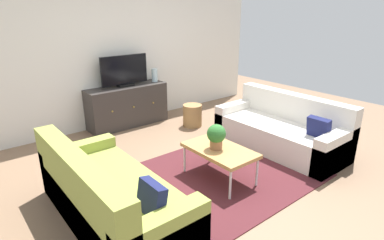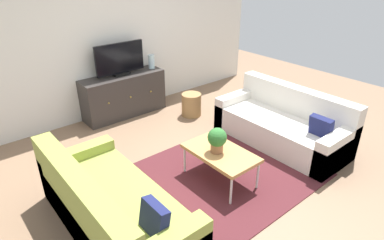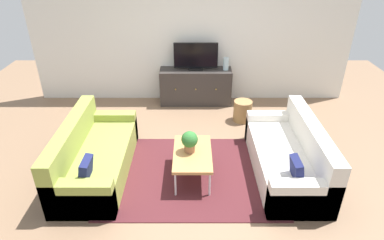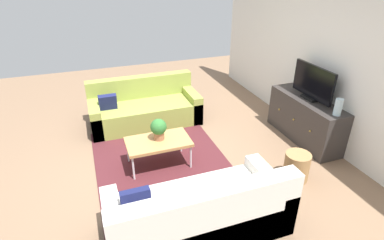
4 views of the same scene
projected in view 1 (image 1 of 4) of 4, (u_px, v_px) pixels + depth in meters
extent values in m
plane|color=#84664C|center=(207.00, 173.00, 4.15)|extent=(10.00, 10.00, 0.00)
cube|color=silver|center=(112.00, 49.00, 5.56)|extent=(6.40, 0.12, 2.70)
cube|color=#4C1E23|center=(215.00, 177.00, 4.03)|extent=(2.50, 1.90, 0.01)
cube|color=olive|center=(114.00, 201.00, 3.20)|extent=(0.86, 1.94, 0.41)
cube|color=olive|center=(80.00, 195.00, 2.94)|extent=(0.20, 1.94, 0.80)
cube|color=olive|center=(81.00, 164.00, 3.82)|extent=(0.86, 0.18, 0.53)
cube|color=#191E4C|center=(151.00, 199.00, 2.66)|extent=(0.15, 0.30, 0.31)
cube|color=silver|center=(279.00, 136.00, 4.81)|extent=(0.86, 1.94, 0.41)
cube|color=silver|center=(293.00, 119.00, 4.94)|extent=(0.20, 1.94, 0.80)
cube|color=silver|center=(236.00, 117.00, 5.43)|extent=(0.86, 0.18, 0.53)
cube|color=silver|center=(335.00, 152.00, 4.15)|extent=(0.86, 0.18, 0.53)
cube|color=#191E4C|center=(319.00, 129.00, 4.20)|extent=(0.15, 0.30, 0.31)
cube|color=#B7844C|center=(220.00, 150.00, 3.88)|extent=(0.53, 0.90, 0.04)
cylinder|color=silver|center=(230.00, 185.00, 3.52)|extent=(0.03, 0.03, 0.37)
cylinder|color=silver|center=(257.00, 172.00, 3.78)|extent=(0.03, 0.03, 0.37)
cylinder|color=silver|center=(185.00, 159.00, 4.12)|extent=(0.03, 0.03, 0.37)
cylinder|color=silver|center=(210.00, 150.00, 4.39)|extent=(0.03, 0.03, 0.37)
cylinder|color=#936042|center=(216.00, 144.00, 3.85)|extent=(0.15, 0.15, 0.11)
sphere|color=#2D6B2D|center=(216.00, 134.00, 3.80)|extent=(0.23, 0.23, 0.23)
cube|color=#332D2B|center=(127.00, 106.00, 5.73)|extent=(1.44, 0.44, 0.72)
sphere|color=#B79338|center=(112.00, 111.00, 5.31)|extent=(0.03, 0.03, 0.03)
sphere|color=#B79338|center=(134.00, 107.00, 5.55)|extent=(0.03, 0.03, 0.03)
sphere|color=#B79338|center=(153.00, 103.00, 5.79)|extent=(0.03, 0.03, 0.03)
cube|color=black|center=(125.00, 85.00, 5.62)|extent=(0.28, 0.16, 0.04)
cube|color=black|center=(124.00, 70.00, 5.53)|extent=(0.87, 0.04, 0.50)
cylinder|color=silver|center=(155.00, 75.00, 5.93)|extent=(0.11, 0.11, 0.25)
cylinder|color=#9E7547|center=(192.00, 115.00, 5.73)|extent=(0.34, 0.34, 0.40)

